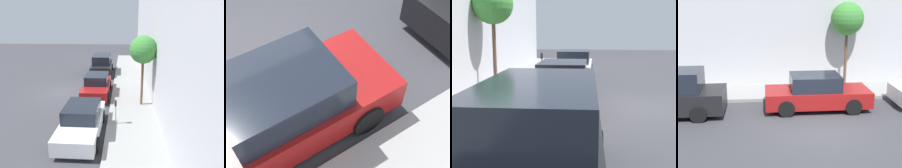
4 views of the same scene
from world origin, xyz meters
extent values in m
plane|color=#38383D|center=(0.00, 0.00, 0.00)|extent=(60.00, 60.00, 0.00)
cube|color=gray|center=(4.86, 0.00, 0.07)|extent=(2.73, 32.00, 0.15)
cube|color=maroon|center=(2.39, -0.22, 0.56)|extent=(1.81, 4.50, 0.68)
cube|color=black|center=(2.39, -0.12, 1.22)|extent=(1.59, 2.10, 0.64)
cylinder|color=black|center=(1.54, 1.18, 0.34)|extent=(0.22, 0.68, 0.68)
cylinder|color=black|center=(3.24, 1.18, 0.34)|extent=(0.22, 0.68, 0.68)
cylinder|color=black|center=(1.54, -1.61, 0.34)|extent=(0.22, 0.68, 0.68)
cylinder|color=black|center=(3.24, -1.61, 0.34)|extent=(0.22, 0.68, 0.68)
cylinder|color=black|center=(1.24, 4.64, 0.33)|extent=(0.22, 0.67, 0.67)
cylinder|color=black|center=(3.04, 4.64, 0.33)|extent=(0.22, 0.67, 0.67)
cylinder|color=brown|center=(5.50, -2.25, 1.68)|extent=(0.15, 0.15, 3.06)
sphere|color=#387F33|center=(5.50, -2.25, 3.67)|extent=(1.68, 1.68, 1.68)
camera|label=1|loc=(4.33, -15.43, 5.60)|focal=35.00mm
camera|label=2|loc=(5.63, -1.03, 5.37)|focal=50.00mm
camera|label=3|loc=(1.35, 10.58, 2.66)|focal=50.00mm
camera|label=4|loc=(-10.39, 2.06, 4.73)|focal=50.00mm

